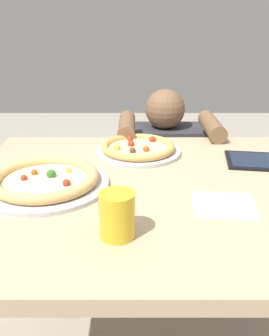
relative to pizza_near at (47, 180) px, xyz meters
name	(u,v)px	position (x,y,z in m)	size (l,w,h in m)	color
dining_table	(158,219)	(0.32, 0.01, -0.13)	(1.16, 0.93, 0.75)	tan
pizza_near	(47,180)	(0.00, 0.00, 0.00)	(0.36, 0.36, 0.04)	#B7B7BC
pizza_far	(139,148)	(0.27, 0.28, 0.00)	(0.31, 0.31, 0.04)	#B7B7BC
drink_cup_colored	(118,215)	(0.22, -0.26, 0.03)	(0.08, 0.08, 0.11)	gold
paper_napkin	(225,205)	(0.49, -0.12, -0.02)	(0.16, 0.14, 0.00)	white
tablet	(264,161)	(0.69, 0.19, -0.02)	(0.26, 0.20, 0.01)	black
diner_seated	(164,186)	(0.40, 0.74, -0.37)	(0.43, 0.53, 0.90)	#333847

